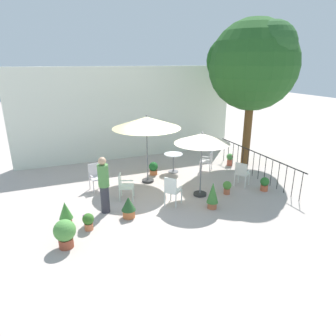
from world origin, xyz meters
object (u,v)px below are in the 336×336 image
(potted_plant_6, at_px, (227,187))
(potted_plant_5, at_px, (66,213))
(standing_person, at_px, (104,184))
(patio_umbrella_0, at_px, (146,123))
(potted_plant_4, at_px, (230,159))
(patio_chair_2, at_px, (208,160))
(patio_chair_4, at_px, (172,189))
(potted_plant_7, at_px, (213,195))
(potted_plant_1, at_px, (153,168))
(patio_chair_0, at_px, (242,172))
(patio_chair_1, at_px, (124,185))
(potted_plant_3, at_px, (265,184))
(patio_chair_3, at_px, (96,175))
(shade_tree, at_px, (254,65))
(patio_umbrella_1, at_px, (202,139))
(potted_plant_0, at_px, (65,233))
(potted_plant_2, at_px, (129,207))
(cafe_table_0, at_px, (173,159))
(potted_plant_8, at_px, (88,221))

(potted_plant_6, bearing_deg, potted_plant_5, -179.01)
(potted_plant_6, relative_size, standing_person, 0.27)
(patio_umbrella_0, xyz_separation_m, potted_plant_6, (2.15, -2.10, -1.99))
(potted_plant_4, bearing_deg, potted_plant_6, -124.90)
(patio_chair_2, bearing_deg, patio_chair_4, -137.92)
(patio_chair_2, distance_m, potted_plant_7, 3.37)
(patio_umbrella_0, bearing_deg, potted_plant_1, 54.15)
(patio_chair_0, distance_m, potted_plant_4, 2.34)
(patio_chair_1, relative_size, potted_plant_7, 1.01)
(potted_plant_4, bearing_deg, potted_plant_5, -159.57)
(patio_chair_0, height_order, potted_plant_3, patio_chair_0)
(patio_umbrella_0, relative_size, patio_chair_3, 2.71)
(shade_tree, distance_m, potted_plant_1, 5.77)
(patio_chair_2, distance_m, potted_plant_4, 1.28)
(patio_chair_0, distance_m, potted_plant_6, 0.97)
(patio_umbrella_1, height_order, potted_plant_0, patio_umbrella_1)
(patio_umbrella_0, relative_size, patio_umbrella_1, 1.14)
(patio_chair_1, relative_size, standing_person, 0.49)
(potted_plant_4, bearing_deg, patio_umbrella_1, -139.59)
(patio_umbrella_1, relative_size, potted_plant_3, 4.46)
(shade_tree, bearing_deg, potted_plant_7, -137.94)
(patio_chair_2, relative_size, patio_chair_3, 0.89)
(patio_chair_2, relative_size, potted_plant_4, 1.55)
(patio_chair_0, bearing_deg, potted_plant_4, 66.81)
(potted_plant_6, bearing_deg, patio_chair_1, 164.01)
(patio_chair_2, bearing_deg, potted_plant_0, -149.59)
(patio_chair_2, relative_size, potted_plant_1, 1.58)
(potted_plant_3, bearing_deg, potted_plant_7, -168.56)
(patio_umbrella_1, distance_m, potted_plant_3, 2.88)
(patio_umbrella_0, distance_m, potted_plant_4, 4.39)
(potted_plant_2, distance_m, potted_plant_4, 6.03)
(patio_chair_4, xyz_separation_m, potted_plant_5, (-3.19, -0.00, -0.17))
(patio_chair_3, distance_m, potted_plant_1, 2.45)
(shade_tree, xyz_separation_m, patio_chair_1, (-5.90, -1.51, -3.67))
(patio_chair_0, distance_m, potted_plant_5, 6.14)
(cafe_table_0, bearing_deg, potted_plant_1, 178.34)
(patio_umbrella_1, bearing_deg, potted_plant_2, -167.76)
(shade_tree, xyz_separation_m, cafe_table_0, (-3.39, 0.22, -3.63))
(patio_chair_1, bearing_deg, cafe_table_0, 34.73)
(patio_umbrella_1, bearing_deg, potted_plant_5, -175.41)
(patio_umbrella_0, height_order, potted_plant_3, patio_umbrella_0)
(patio_chair_3, xyz_separation_m, potted_plant_6, (4.06, -2.12, -0.28))
(potted_plant_8, bearing_deg, potted_plant_6, 6.84)
(patio_umbrella_0, distance_m, patio_chair_0, 3.85)
(potted_plant_2, height_order, potted_plant_7, potted_plant_7)
(patio_umbrella_0, xyz_separation_m, potted_plant_0, (-3.22, -3.29, -1.84))
(cafe_table_0, distance_m, potted_plant_2, 4.06)
(potted_plant_3, bearing_deg, patio_chair_0, 129.17)
(patio_chair_0, height_order, potted_plant_5, patio_chair_0)
(patio_umbrella_1, height_order, potted_plant_7, patio_umbrella_1)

